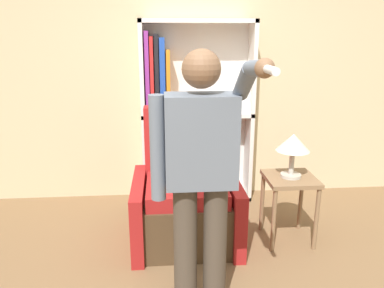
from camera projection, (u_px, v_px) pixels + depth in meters
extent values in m
cube|color=beige|center=(193.00, 69.00, 3.93)|extent=(8.00, 0.06, 2.80)
cube|color=white|center=(144.00, 115.00, 3.85)|extent=(0.04, 0.28, 1.89)
cube|color=white|center=(250.00, 114.00, 3.93)|extent=(0.04, 0.28, 1.89)
cube|color=white|center=(196.00, 112.00, 4.02)|extent=(1.15, 0.01, 1.89)
cube|color=white|center=(197.00, 196.00, 4.15)|extent=(1.15, 0.28, 0.04)
cube|color=white|center=(197.00, 114.00, 3.89)|extent=(1.15, 0.28, 0.04)
cube|color=white|center=(198.00, 21.00, 3.63)|extent=(1.15, 0.28, 0.04)
cube|color=#BC4C56|center=(150.00, 167.00, 4.01)|extent=(0.03, 0.20, 0.68)
cube|color=gold|center=(153.00, 160.00, 3.99)|extent=(0.03, 0.22, 0.84)
cube|color=#1E47B2|center=(157.00, 165.00, 4.01)|extent=(0.04, 0.17, 0.72)
cube|color=#337070|center=(160.00, 162.00, 4.00)|extent=(0.02, 0.21, 0.77)
cube|color=#9E7A47|center=(164.00, 160.00, 4.00)|extent=(0.04, 0.22, 0.83)
cube|color=#5B99A8|center=(169.00, 168.00, 4.03)|extent=(0.05, 0.23, 0.64)
cube|color=purple|center=(147.00, 73.00, 3.73)|extent=(0.04, 0.20, 0.81)
cube|color=red|center=(152.00, 76.00, 3.74)|extent=(0.03, 0.20, 0.76)
cube|color=black|center=(157.00, 75.00, 3.74)|extent=(0.04, 0.21, 0.79)
cube|color=#1E47B2|center=(162.00, 76.00, 3.75)|extent=(0.05, 0.23, 0.75)
cube|color=orange|center=(168.00, 82.00, 3.77)|extent=(0.04, 0.23, 0.64)
cube|color=#4C3823|center=(186.00, 217.00, 3.24)|extent=(0.70, 0.75, 0.44)
cube|color=#A31E1E|center=(186.00, 189.00, 3.12)|extent=(0.66, 0.63, 0.12)
cube|color=#A31E1E|center=(183.00, 155.00, 3.43)|extent=(0.70, 0.16, 0.91)
cube|color=#A31E1E|center=(139.00, 212.00, 3.19)|extent=(0.10, 0.83, 0.57)
cube|color=#A31E1E|center=(232.00, 209.00, 3.25)|extent=(0.10, 0.83, 0.57)
cylinder|color=#473D33|center=(185.00, 247.00, 2.39)|extent=(0.15, 0.15, 0.86)
cylinder|color=#473D33|center=(215.00, 246.00, 2.41)|extent=(0.15, 0.15, 0.86)
cube|color=slate|center=(201.00, 141.00, 2.20)|extent=(0.42, 0.24, 0.55)
sphere|color=brown|center=(201.00, 69.00, 2.09)|extent=(0.22, 0.22, 0.22)
cylinder|color=slate|center=(157.00, 149.00, 2.20)|extent=(0.09, 0.09, 0.64)
cylinder|color=slate|center=(245.00, 82.00, 2.01)|extent=(0.09, 0.28, 0.23)
cylinder|color=slate|center=(257.00, 68.00, 1.75)|extent=(0.08, 0.27, 0.10)
sphere|color=brown|center=(265.00, 68.00, 1.63)|extent=(0.09, 0.09, 0.09)
cylinder|color=white|center=(271.00, 70.00, 1.53)|extent=(0.04, 0.15, 0.04)
cube|color=#846647|center=(290.00, 179.00, 3.16)|extent=(0.42, 0.42, 0.04)
cylinder|color=#846647|center=(274.00, 221.00, 3.06)|extent=(0.04, 0.04, 0.55)
cylinder|color=#846647|center=(316.00, 219.00, 3.08)|extent=(0.04, 0.04, 0.55)
cylinder|color=#846647|center=(262.00, 202.00, 3.40)|extent=(0.04, 0.04, 0.55)
cylinder|color=#846647|center=(301.00, 201.00, 3.43)|extent=(0.04, 0.04, 0.55)
cylinder|color=#B7B2A8|center=(291.00, 175.00, 3.15)|extent=(0.17, 0.17, 0.02)
cylinder|color=#B7B2A8|center=(292.00, 162.00, 3.12)|extent=(0.04, 0.04, 0.21)
cone|color=beige|center=(293.00, 142.00, 3.07)|extent=(0.28, 0.28, 0.14)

